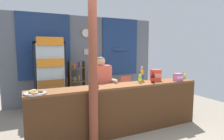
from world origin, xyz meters
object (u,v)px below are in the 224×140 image
soda_bottle_lime_soda (140,78)px  banana_bunch (183,76)px  plastic_lawn_chair (122,88)px  drink_fridge (50,71)px  snack_box_wafer (178,77)px  stall_counter (123,105)px  timber_post (93,77)px  pastry_tray (35,93)px  snack_box_crackers (156,75)px  soda_bottle_orange_soda (142,75)px  soda_bottle_cola (153,78)px  bottle_shelf_rack (77,82)px  shopkeeper (101,83)px

soda_bottle_lime_soda → banana_bunch: size_ratio=0.87×
plastic_lawn_chair → banana_bunch: (0.70, -1.68, 0.53)m
drink_fridge → soda_bottle_lime_soda: size_ratio=8.32×
banana_bunch → snack_box_wafer: bearing=-151.5°
stall_counter → timber_post: (-0.68, -0.22, 0.62)m
timber_post → pastry_tray: bearing=165.7°
snack_box_crackers → drink_fridge: bearing=136.6°
drink_fridge → plastic_lawn_chair: size_ratio=2.27×
soda_bottle_orange_soda → snack_box_crackers: 0.32m
timber_post → drink_fridge: timber_post is taller
soda_bottle_cola → banana_bunch: bearing=8.0°
bottle_shelf_rack → plastic_lawn_chair: 1.36m
drink_fridge → soda_bottle_orange_soda: bearing=-47.1°
stall_counter → snack_box_crackers: bearing=11.1°
soda_bottle_cola → stall_counter: bearing=-180.0°
timber_post → stall_counter: bearing=17.8°
timber_post → plastic_lawn_chair: (1.65, 2.04, -0.71)m
soda_bottle_cola → pastry_tray: 2.26m
snack_box_crackers → banana_bunch: 0.76m
pastry_tray → banana_bunch: (3.23, 0.13, 0.04)m
shopkeeper → banana_bunch: size_ratio=5.53×
drink_fridge → soda_bottle_cola: drink_fridge is taller
timber_post → banana_bunch: bearing=8.6°
plastic_lawn_chair → bottle_shelf_rack: bearing=159.9°
bottle_shelf_rack → shopkeeper: bearing=-87.8°
shopkeeper → drink_fridge: bearing=119.8°
plastic_lawn_chair → soda_bottle_lime_soda: 1.86m
stall_counter → soda_bottle_cola: size_ratio=14.67×
plastic_lawn_chair → soda_bottle_lime_soda: (-0.51, -1.69, 0.57)m
timber_post → plastic_lawn_chair: 2.72m
shopkeeper → soda_bottle_orange_soda: bearing=-20.7°
timber_post → snack_box_crackers: (1.59, 0.40, -0.11)m
soda_bottle_lime_soda → soda_bottle_cola: bearing=-27.9°
banana_bunch → soda_bottle_lime_soda: bearing=-179.5°
drink_fridge → pastry_tray: drink_fridge is taller
plastic_lawn_chair → soda_bottle_cola: bearing=-98.5°
bottle_shelf_rack → soda_bottle_cola: bearing=-66.5°
plastic_lawn_chair → banana_bunch: size_ratio=3.18×
banana_bunch → soda_bottle_cola: bearing=-172.0°
bottle_shelf_rack → soda_bottle_cola: 2.51m
soda_bottle_cola → pastry_tray: size_ratio=0.69×
plastic_lawn_chair → soda_bottle_orange_soda: 1.71m
plastic_lawn_chair → pastry_tray: (-2.53, -1.81, 0.49)m
shopkeeper → pastry_tray: size_ratio=4.33×
timber_post → bottle_shelf_rack: (0.39, 2.50, -0.52)m
timber_post → soda_bottle_lime_soda: timber_post is taller
bottle_shelf_rack → soda_bottle_lime_soda: 2.32m
plastic_lawn_chair → shopkeeper: shopkeeper is taller
snack_box_crackers → plastic_lawn_chair: bearing=88.0°
bottle_shelf_rack → pastry_tray: size_ratio=3.78×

